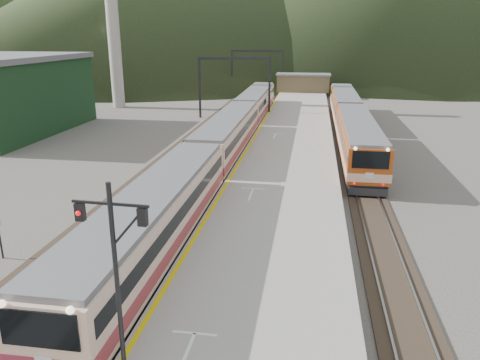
% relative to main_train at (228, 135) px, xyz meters
% --- Properties ---
extents(track_main, '(2.60, 200.00, 0.23)m').
position_rel_main_train_xyz_m(track_main, '(0.00, 5.09, -1.99)').
color(track_main, black).
rests_on(track_main, ground).
extents(track_far, '(2.60, 200.00, 0.23)m').
position_rel_main_train_xyz_m(track_far, '(-5.00, 5.09, -1.99)').
color(track_far, black).
rests_on(track_far, ground).
extents(track_second, '(2.60, 200.00, 0.23)m').
position_rel_main_train_xyz_m(track_second, '(11.50, 5.09, -1.99)').
color(track_second, black).
rests_on(track_second, ground).
extents(platform, '(8.00, 100.00, 1.00)m').
position_rel_main_train_xyz_m(platform, '(5.60, 3.09, -1.56)').
color(platform, gray).
rests_on(platform, ground).
extents(gantry_near, '(9.55, 0.25, 8.00)m').
position_rel_main_train_xyz_m(gantry_near, '(-2.85, 20.09, 3.53)').
color(gantry_near, black).
rests_on(gantry_near, ground).
extents(gantry_far, '(9.55, 0.25, 8.00)m').
position_rel_main_train_xyz_m(gantry_far, '(-2.85, 45.09, 3.53)').
color(gantry_far, black).
rests_on(gantry_far, ground).
extents(smokestack, '(1.80, 1.80, 30.00)m').
position_rel_main_train_xyz_m(smokestack, '(-22.00, 27.09, 12.94)').
color(smokestack, '#9E998E').
rests_on(smokestack, ground).
extents(station_shed, '(9.40, 4.40, 3.10)m').
position_rel_main_train_xyz_m(station_shed, '(5.60, 43.09, 0.51)').
color(station_shed, brown).
rests_on(station_shed, platform).
extents(main_train, '(2.99, 61.35, 3.65)m').
position_rel_main_train_xyz_m(main_train, '(0.00, 0.00, 0.00)').
color(main_train, beige).
rests_on(main_train, track_main).
extents(second_train, '(2.97, 40.49, 3.63)m').
position_rel_main_train_xyz_m(second_train, '(11.50, 10.35, -0.01)').
color(second_train, '#A64112').
rests_on(second_train, track_second).
extents(signal_mast, '(2.20, 0.27, 6.27)m').
position_rel_main_train_xyz_m(signal_mast, '(2.31, -30.25, 2.79)').
color(signal_mast, black).
rests_on(signal_mast, platform).
extents(short_signal_a, '(0.25, 0.20, 2.27)m').
position_rel_main_train_xyz_m(short_signal_a, '(-2.37, -26.50, -0.59)').
color(short_signal_a, black).
rests_on(short_signal_a, ground).
extents(short_signal_b, '(0.23, 0.17, 2.27)m').
position_rel_main_train_xyz_m(short_signal_b, '(-2.97, -6.84, -0.59)').
color(short_signal_b, black).
rests_on(short_signal_b, ground).
extents(worker, '(0.71, 0.52, 1.79)m').
position_rel_main_train_xyz_m(worker, '(-2.99, -28.56, -1.16)').
color(worker, black).
rests_on(worker, ground).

